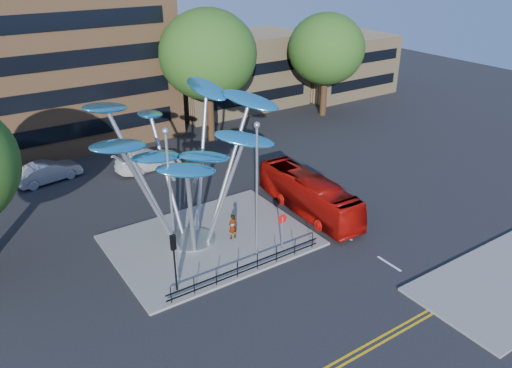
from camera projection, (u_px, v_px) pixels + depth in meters
ground at (280, 284)px, 27.46m from camera, size 120.00×120.00×0.00m
traffic_island at (211, 240)px, 31.42m from camera, size 12.00×9.00×0.15m
double_yellow_near at (357, 350)px, 22.97m from camera, size 40.00×0.12×0.01m
double_yellow_far at (361, 354)px, 22.74m from camera, size 40.00×0.12×0.01m
low_building_near at (237, 72)px, 56.25m from camera, size 15.00×8.00×8.00m
low_building_far at (341, 64)px, 61.99m from camera, size 12.00×8.00×7.00m
tree_right at (208, 55)px, 44.49m from camera, size 8.80×8.80×12.11m
tree_far at (326, 49)px, 51.92m from camera, size 8.00×8.00×10.81m
leaf_sculpture at (184, 139)px, 28.46m from camera, size 12.72×9.54×9.51m
street_lamp_left at (170, 194)px, 25.51m from camera, size 0.36×0.36×8.80m
street_lamp_right at (257, 179)px, 27.76m from camera, size 0.36×0.36×8.30m
traffic_light_island at (174, 251)px, 25.70m from camera, size 0.28×0.18×3.42m
no_entry_sign_island at (282, 226)px, 29.57m from camera, size 0.60×0.10×2.45m
pedestrian_railing_front at (248, 267)px, 28.00m from camera, size 10.00×0.06×1.00m
red_bus at (309, 194)px, 34.44m from camera, size 2.63×9.56×2.64m
pedestrian at (233, 227)px, 31.14m from camera, size 0.66×0.47×1.69m
parked_car_mid at (48, 172)px, 39.10m from camera, size 5.24×2.58×1.65m
parked_car_right at (149, 159)px, 41.41m from camera, size 5.90×2.98×1.64m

